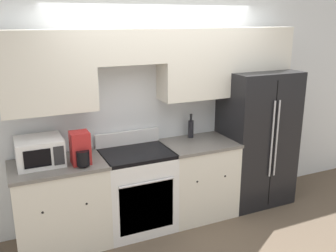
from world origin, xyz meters
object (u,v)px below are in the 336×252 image
object	(u,v)px
oven_range	(137,190)
refrigerator	(253,137)
bottle	(191,128)
microwave	(39,151)

from	to	relation	value
oven_range	refrigerator	bearing A→B (deg)	2.46
oven_range	refrigerator	distance (m)	1.70
bottle	microwave	bearing A→B (deg)	-175.46
oven_range	bottle	size ratio (longest dim) A/B	3.67
oven_range	refrigerator	world-z (taller)	refrigerator
refrigerator	microwave	world-z (taller)	refrigerator
refrigerator	bottle	bearing A→B (deg)	170.69
oven_range	bottle	world-z (taller)	bottle
oven_range	microwave	xyz separation A→B (m)	(-1.00, 0.07, 0.59)
refrigerator	bottle	size ratio (longest dim) A/B	5.81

